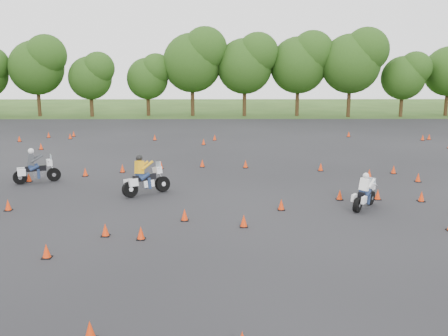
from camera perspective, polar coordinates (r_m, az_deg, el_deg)
ground at (r=20.12m, az=0.09°, el=-5.67°), size 140.00×140.00×0.00m
asphalt_pad at (r=25.91m, az=-0.04°, el=-1.69°), size 62.00×62.00×0.00m
treeline at (r=54.83m, az=4.71°, el=10.40°), size 87.04×32.78×10.83m
traffic_cones at (r=25.47m, az=-1.07°, el=-1.41°), size 36.42×33.18×0.45m
rider_grey at (r=27.53m, az=-20.66°, el=0.28°), size 2.44×1.64×1.82m
rider_yellow at (r=23.59m, az=-8.80°, el=-0.79°), size 2.42×2.10×1.91m
rider_white at (r=21.97m, az=15.75°, el=-2.46°), size 1.75×2.02×1.59m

